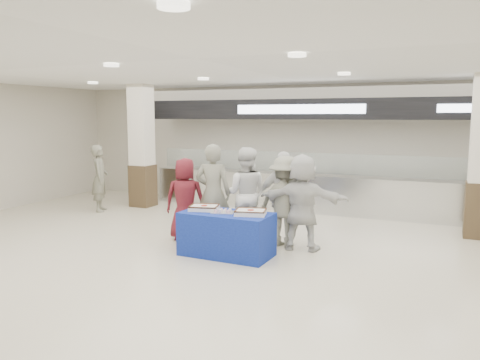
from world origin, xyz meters
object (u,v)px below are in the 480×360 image
at_px(sheet_cake_left, 204,207).
at_px(sheet_cake_right, 251,212).
at_px(chef_tall, 245,194).
at_px(display_table, 227,234).
at_px(cupcake_tray, 223,211).
at_px(soldier_bg, 100,178).
at_px(soldier_b, 285,201).
at_px(chef_short, 284,198).
at_px(civilian_maroon, 185,199).
at_px(soldier_a, 213,193).
at_px(civilian_white, 302,202).

xyz_separation_m(sheet_cake_left, sheet_cake_right, (0.89, -0.03, 0.00)).
relative_size(sheet_cake_left, chef_tall, 0.32).
height_order(display_table, chef_tall, chef_tall).
distance_m(display_table, sheet_cake_right, 0.62).
xyz_separation_m(cupcake_tray, soldier_bg, (-4.49, 2.17, 0.06)).
bearing_deg(soldier_b, sheet_cake_left, 49.89).
xyz_separation_m(chef_short, soldier_b, (0.07, -0.14, -0.04)).
distance_m(sheet_cake_left, soldier_b, 1.51).
bearing_deg(sheet_cake_right, cupcake_tray, -176.79).
height_order(sheet_cake_left, chef_short, chef_short).
bearing_deg(sheet_cake_right, soldier_b, 74.09).
relative_size(civilian_maroon, soldier_bg, 0.95).
bearing_deg(civilian_maroon, chef_short, 175.17).
bearing_deg(chef_tall, sheet_cake_left, 58.43).
xyz_separation_m(cupcake_tray, soldier_a, (-0.57, 0.75, 0.15)).
bearing_deg(civilian_white, soldier_bg, -19.08).
bearing_deg(civilian_white, display_table, 32.37).
bearing_deg(soldier_b, civilian_white, 173.13).
height_order(soldier_a, soldier_bg, soldier_a).
bearing_deg(civilian_maroon, soldier_bg, -43.71).
bearing_deg(display_table, sheet_cake_right, 2.55).
bearing_deg(civilian_white, soldier_a, -1.54).
height_order(soldier_a, chef_short, soldier_a).
bearing_deg(chef_short, chef_tall, -16.01).
height_order(cupcake_tray, chef_short, chef_short).
relative_size(sheet_cake_left, soldier_a, 0.30).
bearing_deg(civilian_maroon, sheet_cake_left, 121.23).
height_order(cupcake_tray, soldier_b, soldier_b).
relative_size(soldier_a, chef_tall, 1.04).
bearing_deg(civilian_white, cupcake_tray, 31.63).
bearing_deg(soldier_a, sheet_cake_left, 91.87).
bearing_deg(soldier_b, chef_tall, 4.58).
height_order(display_table, soldier_b, soldier_b).
xyz_separation_m(sheet_cake_left, civilian_white, (1.53, 0.83, 0.07)).
bearing_deg(cupcake_tray, display_table, 21.31).
relative_size(sheet_cake_left, sheet_cake_right, 0.98).
xyz_separation_m(cupcake_tray, chef_short, (0.72, 1.15, 0.09)).
relative_size(cupcake_tray, soldier_a, 0.23).
bearing_deg(sheet_cake_right, soldier_a, 146.16).
height_order(sheet_cake_left, sheet_cake_right, sheet_cake_right).
xyz_separation_m(display_table, sheet_cake_left, (-0.45, 0.04, 0.43)).
xyz_separation_m(sheet_cake_right, chef_short, (0.21, 1.12, 0.07)).
xyz_separation_m(civilian_white, soldier_bg, (-5.63, 1.28, -0.03)).
xyz_separation_m(cupcake_tray, civilian_maroon, (-1.13, 0.66, 0.02)).
bearing_deg(civilian_white, chef_tall, -16.32).
height_order(cupcake_tray, soldier_a, soldier_a).
relative_size(chef_short, soldier_bg, 1.04).
distance_m(sheet_cake_left, sheet_cake_right, 0.90).
bearing_deg(soldier_a, civilian_maroon, -4.11).
relative_size(civilian_white, soldier_bg, 1.04).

